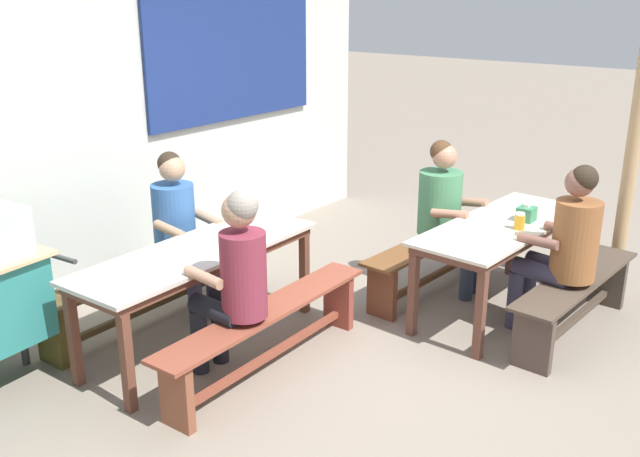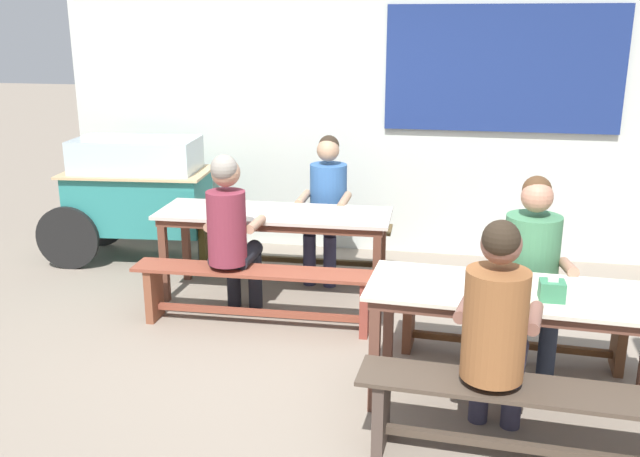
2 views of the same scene
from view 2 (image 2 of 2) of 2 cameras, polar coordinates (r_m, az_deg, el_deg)
name	(u,v)px [view 2 (image 2 of 2)]	position (r m, az deg, el deg)	size (l,w,h in m)	color
ground_plane	(326,357)	(4.83, 0.46, -10.48)	(40.00, 40.00, 0.00)	gray
backdrop_wall	(377,108)	(6.79, 4.67, 9.75)	(6.11, 0.23, 2.66)	silver
dining_table_far	(274,220)	(5.66, -3.75, 0.66)	(1.89, 0.68, 0.73)	beige
dining_table_near	(518,303)	(4.17, 15.83, -5.84)	(1.75, 0.75, 0.73)	beige
bench_far_back	(290,240)	(6.34, -2.44, -0.92)	(1.84, 0.36, 0.45)	#4F3D21
bench_far_front	(257,288)	(5.21, -5.20, -4.84)	(1.86, 0.32, 0.45)	brown
bench_near_back	(511,317)	(4.87, 15.37, -7.02)	(1.62, 0.38, 0.45)	brown
bench_near_front	(514,413)	(3.77, 15.60, -14.29)	(1.61, 0.41, 0.45)	#483B2F
food_cart	(136,188)	(6.80, -14.79, 3.19)	(1.75, 0.88, 1.16)	teal
person_center_facing	(327,199)	(6.10, 0.55, 2.45)	(0.45, 0.54, 1.26)	#2F2F49
person_near_front	(496,326)	(3.64, 14.18, -7.73)	(0.47, 0.59, 1.30)	#333248
person_left_back_turned	(230,228)	(5.19, -7.32, 0.04)	(0.41, 0.55, 1.30)	black
person_right_near_table	(532,261)	(4.68, 16.95, -2.59)	(0.48, 0.55, 1.27)	#2B3446
tissue_box	(552,290)	(4.04, 18.42, -4.81)	(0.14, 0.12, 0.13)	#367D55
condiment_jar	(510,289)	(3.97, 15.29, -4.79)	(0.08, 0.08, 0.13)	gold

